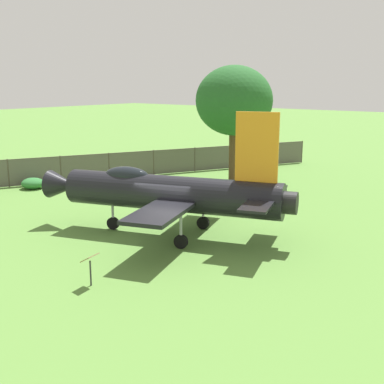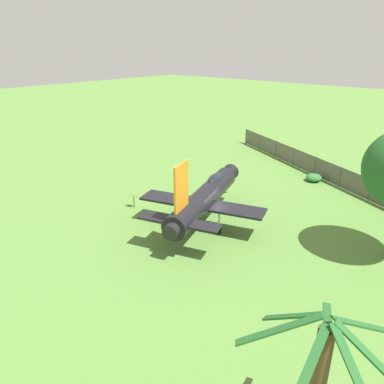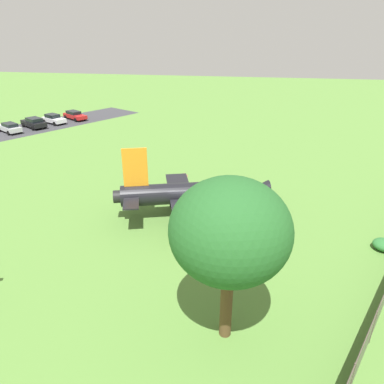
% 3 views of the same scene
% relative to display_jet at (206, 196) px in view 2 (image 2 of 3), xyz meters
% --- Properties ---
extents(ground_plane, '(200.00, 200.00, 0.00)m').
position_rel_display_jet_xyz_m(ground_plane, '(0.33, 0.11, -2.04)').
color(ground_plane, '#568438').
extents(display_jet, '(11.74, 8.99, 5.68)m').
position_rel_display_jet_xyz_m(display_jet, '(0.00, 0.00, 0.00)').
color(display_jet, black).
rests_on(display_jet, ground_plane).
extents(perimeter_fence, '(17.25, 33.64, 1.89)m').
position_rel_display_jet_xyz_m(perimeter_fence, '(-12.75, 6.20, -1.04)').
color(perimeter_fence, '#4C4238').
rests_on(perimeter_fence, ground_plane).
extents(shrub_near_fence, '(1.51, 1.44, 0.72)m').
position_rel_display_jet_xyz_m(shrub_near_fence, '(-13.42, 2.30, -1.68)').
color(shrub_near_fence, '#2D7033').
rests_on(shrub_near_fence, ground_plane).
extents(info_plaque, '(0.49, 0.66, 1.14)m').
position_rel_display_jet_xyz_m(info_plaque, '(1.73, -5.91, -1.19)').
color(info_plaque, '#333333').
rests_on(info_plaque, ground_plane).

